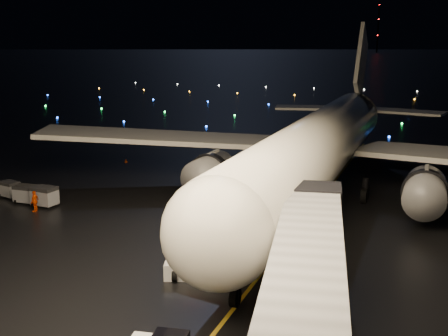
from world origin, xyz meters
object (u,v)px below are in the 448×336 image
at_px(belt_loader, 203,251).
at_px(baggage_cart_2, 26,194).
at_px(crew_c, 35,201).
at_px(baggage_cart_1, 9,189).
at_px(airliner, 327,107).
at_px(baggage_cart_0, 44,197).

bearing_deg(belt_loader, baggage_cart_2, 137.89).
distance_m(crew_c, baggage_cart_1, 6.18).
relative_size(baggage_cart_1, baggage_cart_2, 0.93).
xyz_separation_m(baggage_cart_1, baggage_cart_2, (2.86, -1.04, 0.06)).
bearing_deg(crew_c, baggage_cart_2, -135.09).
height_order(crew_c, baggage_cart_2, crew_c).
bearing_deg(belt_loader, airliner, 63.36).
bearing_deg(belt_loader, baggage_cart_0, 136.10).
distance_m(airliner, crew_c, 28.62).
xyz_separation_m(baggage_cart_0, baggage_cart_1, (-5.19, 1.30, -0.14)).
xyz_separation_m(baggage_cart_0, baggage_cart_2, (-2.33, 0.26, -0.07)).
bearing_deg(baggage_cart_1, belt_loader, -10.80).
height_order(airliner, baggage_cart_2, airliner).
xyz_separation_m(airliner, belt_loader, (-3.21, -23.26, -6.92)).
height_order(belt_loader, baggage_cart_2, belt_loader).
bearing_deg(crew_c, baggage_cart_0, 179.93).
xyz_separation_m(belt_loader, baggage_cart_2, (-22.09, 9.52, -0.86)).
xyz_separation_m(crew_c, baggage_cart_0, (-0.25, 1.63, -0.03)).
bearing_deg(baggage_cart_2, airliner, 26.00).
bearing_deg(baggage_cart_2, baggage_cart_0, -8.86).
bearing_deg(baggage_cart_1, baggage_cart_2, -7.78).
bearing_deg(baggage_cart_0, baggage_cart_1, 170.53).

